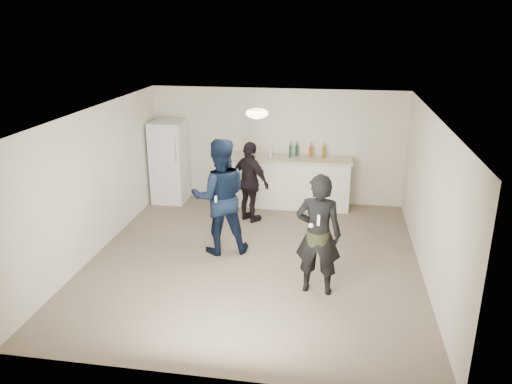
% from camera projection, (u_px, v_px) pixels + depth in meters
% --- Properties ---
extents(floor, '(6.00, 6.00, 0.00)m').
position_uv_depth(floor, '(254.00, 259.00, 8.49)').
color(floor, '#6B5B4C').
rests_on(floor, ground).
extents(ceiling, '(6.00, 6.00, 0.00)m').
position_uv_depth(ceiling, '(254.00, 113.00, 7.67)').
color(ceiling, silver).
rests_on(ceiling, wall_back).
extents(wall_back, '(6.00, 0.00, 6.00)m').
position_uv_depth(wall_back, '(277.00, 146.00, 10.88)').
color(wall_back, beige).
rests_on(wall_back, floor).
extents(wall_front, '(6.00, 0.00, 6.00)m').
position_uv_depth(wall_front, '(208.00, 281.00, 5.29)').
color(wall_front, beige).
rests_on(wall_front, floor).
extents(wall_left, '(0.00, 6.00, 6.00)m').
position_uv_depth(wall_left, '(95.00, 182.00, 8.50)').
color(wall_left, beige).
rests_on(wall_left, floor).
extents(wall_right, '(0.00, 6.00, 6.00)m').
position_uv_depth(wall_right, '(430.00, 199.00, 7.67)').
color(wall_right, beige).
rests_on(wall_right, floor).
extents(counter, '(2.60, 0.56, 1.05)m').
position_uv_depth(counter, '(288.00, 183.00, 10.77)').
color(counter, silver).
rests_on(counter, floor).
extents(counter_top, '(2.68, 0.64, 0.04)m').
position_uv_depth(counter_top, '(289.00, 159.00, 10.59)').
color(counter_top, beige).
rests_on(counter_top, counter).
extents(fridge, '(0.70, 0.70, 1.80)m').
position_uv_depth(fridge, '(169.00, 162.00, 10.98)').
color(fridge, silver).
rests_on(fridge, floor).
extents(fridge_handle, '(0.02, 0.02, 0.60)m').
position_uv_depth(fridge_handle, '(175.00, 149.00, 10.46)').
color(fridge_handle, silver).
rests_on(fridge_handle, fridge).
extents(ceiling_dome, '(0.36, 0.36, 0.16)m').
position_uv_depth(ceiling_dome, '(257.00, 113.00, 7.97)').
color(ceiling_dome, white).
rests_on(ceiling_dome, ceiling).
extents(shaker, '(0.08, 0.08, 0.17)m').
position_uv_depth(shaker, '(270.00, 152.00, 10.67)').
color(shaker, silver).
rests_on(shaker, counter_top).
extents(man, '(1.17, 1.02, 2.02)m').
position_uv_depth(man, '(220.00, 197.00, 8.50)').
color(man, '#0E203D').
rests_on(man, floor).
extents(woman, '(0.71, 0.50, 1.84)m').
position_uv_depth(woman, '(318.00, 235.00, 7.22)').
color(woman, black).
rests_on(woman, floor).
extents(camo_shorts, '(0.34, 0.34, 0.28)m').
position_uv_depth(camo_shorts, '(318.00, 239.00, 7.24)').
color(camo_shorts, '#2A3618').
rests_on(camo_shorts, woman).
extents(spectator, '(1.01, 0.87, 1.63)m').
position_uv_depth(spectator, '(250.00, 182.00, 9.88)').
color(spectator, black).
rests_on(spectator, floor).
extents(remote_man, '(0.04, 0.04, 0.15)m').
position_uv_depth(remote_man, '(216.00, 200.00, 8.22)').
color(remote_man, white).
rests_on(remote_man, man).
extents(nunchuk_man, '(0.07, 0.07, 0.07)m').
position_uv_depth(nunchuk_man, '(224.00, 204.00, 8.26)').
color(nunchuk_man, white).
rests_on(nunchuk_man, man).
extents(remote_woman, '(0.04, 0.04, 0.15)m').
position_uv_depth(remote_woman, '(318.00, 220.00, 6.88)').
color(remote_woman, white).
rests_on(remote_woman, woman).
extents(nunchuk_woman, '(0.07, 0.07, 0.07)m').
position_uv_depth(nunchuk_woman, '(311.00, 225.00, 6.96)').
color(nunchuk_woman, white).
rests_on(nunchuk_woman, woman).
extents(bottle_cluster, '(1.19, 0.26, 0.26)m').
position_uv_depth(bottle_cluster, '(301.00, 152.00, 10.61)').
color(bottle_cluster, silver).
rests_on(bottle_cluster, counter_top).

